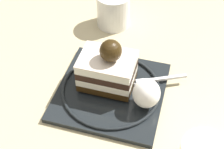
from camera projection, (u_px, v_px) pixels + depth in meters
The scene contains 6 objects.
ground_plane at pixel (123, 97), 0.59m from camera, with size 2.40×2.40×0.00m, color tan.
dessert_plate at pixel (112, 89), 0.60m from camera, with size 0.21×0.21×0.02m.
cake_slice at pixel (108, 69), 0.57m from camera, with size 0.08×0.10×0.10m.
whipped_cream_dollop at pixel (146, 93), 0.54m from camera, with size 0.05×0.05×0.05m, color white.
fork at pixel (152, 80), 0.60m from camera, with size 0.07×0.11×0.00m.
drink_glass_far at pixel (113, 12), 0.72m from camera, with size 0.07×0.07×0.08m.
Camera 1 is at (0.36, 0.12, 0.46)m, focal length 51.60 mm.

